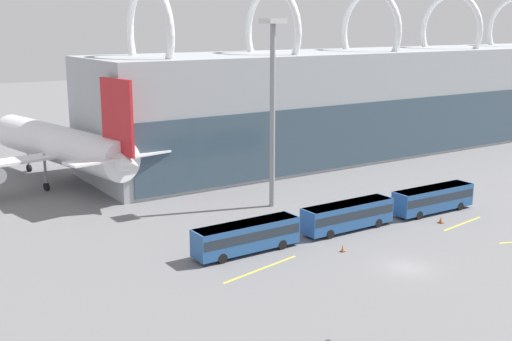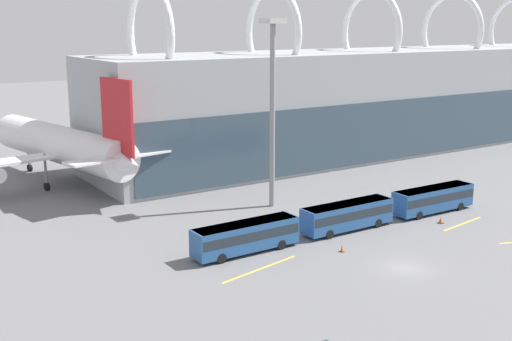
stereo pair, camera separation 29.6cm
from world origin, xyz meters
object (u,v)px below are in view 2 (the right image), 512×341
Objects in this scene: shuttle_bus_2 at (433,198)px; shuttle_bus_0 at (246,235)px; traffic_cone_0 at (441,220)px; airliner_parked_remote at (279,109)px; floodlight_mast at (272,92)px; airliner_at_gate_far at (64,145)px; shuttle_bus_1 at (347,214)px; traffic_cone_1 at (342,248)px.

shuttle_bus_0 is at bearing 179.81° from shuttle_bus_2.
airliner_parked_remote is at bearing 72.84° from traffic_cone_0.
floodlight_mast is (11.81, 12.51, 12.57)m from shuttle_bus_0.
airliner_at_gate_far is 32.23m from floodlight_mast.
shuttle_bus_1 is 15.42× the size of traffic_cone_1.
shuttle_bus_2 is at bearing -2.33° from shuttle_bus_1.
shuttle_bus_0 is (6.63, -37.49, -3.92)m from airliner_at_gate_far.
traffic_cone_1 reaches higher than traffic_cone_0.
airliner_parked_remote reaches higher than traffic_cone_1.
shuttle_bus_1 is 1.00× the size of shuttle_bus_2.
shuttle_bus_2 is at bearing -41.45° from floodlight_mast.
airliner_at_gate_far is 38.27m from shuttle_bus_0.
shuttle_bus_1 is (13.32, -0.11, 0.00)m from shuttle_bus_0.
airliner_parked_remote is (48.56, 16.21, -0.18)m from airliner_at_gate_far.
airliner_at_gate_far is 50.72m from shuttle_bus_2.
shuttle_bus_0 is 15.43× the size of traffic_cone_1.
airliner_at_gate_far is 51.99m from traffic_cone_0.
shuttle_bus_0 and shuttle_bus_1 have the same top height.
traffic_cone_0 is 15.84m from traffic_cone_1.
shuttle_bus_0 is 15.51× the size of traffic_cone_0.
traffic_cone_0 is 0.99× the size of traffic_cone_1.
shuttle_bus_1 is 11.58m from traffic_cone_0.
shuttle_bus_2 is (13.32, -0.48, 0.00)m from shuttle_bus_1.
airliner_parked_remote reaches higher than shuttle_bus_2.
traffic_cone_1 is at bearing -101.34° from floodlight_mast.
shuttle_bus_1 is 13.33m from shuttle_bus_2.
shuttle_bus_0 is at bearing 170.31° from traffic_cone_0.
floodlight_mast reaches higher than shuttle_bus_2.
floodlight_mast reaches higher than shuttle_bus_1.
floodlight_mast reaches higher than shuttle_bus_0.
floodlight_mast reaches higher than traffic_cone_0.
shuttle_bus_0 is at bearing -121.81° from airliner_parked_remote.
airliner_at_gate_far is 51.87× the size of traffic_cone_0.
shuttle_bus_0 is 13.32m from shuttle_bus_1.
airliner_parked_remote is at bearing 60.22° from traffic_cone_1.
airliner_parked_remote reaches higher than traffic_cone_0.
shuttle_bus_1 is 7.27m from traffic_cone_1.
airliner_at_gate_far is at bearing 99.64° from shuttle_bus_0.
shuttle_bus_0 is at bearing 179.30° from shuttle_bus_1.
floodlight_mast is at bearing 96.59° from shuttle_bus_1.
floodlight_mast reaches higher than airliner_parked_remote.
traffic_cone_0 is (10.76, -4.01, -1.48)m from shuttle_bus_1.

